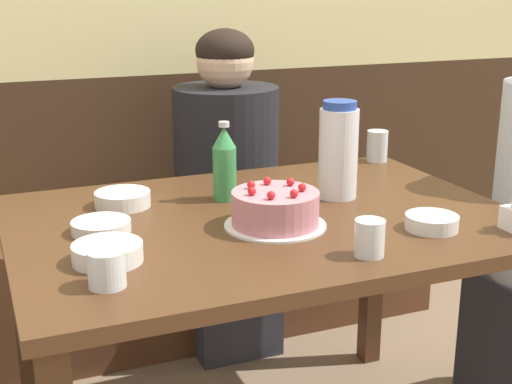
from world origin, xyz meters
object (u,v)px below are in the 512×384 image
(bowl_soup_white, at_px, (101,226))
(bowl_sauce_shallow, at_px, (123,199))
(bowl_rice_small, at_px, (107,253))
(bowl_side_dish, at_px, (432,222))
(soju_bottle, at_px, (224,163))
(glass_water_tall, at_px, (369,238))
(birthday_cake, at_px, (275,209))
(bench_seat, at_px, (177,277))
(glass_tumbler_short, at_px, (377,146))
(water_pitcher, at_px, (338,151))
(glass_shot_small, at_px, (107,269))
(person_teal_shirt, at_px, (227,197))

(bowl_soup_white, height_order, bowl_sauce_shallow, bowl_sauce_shallow)
(bowl_rice_small, bearing_deg, bowl_side_dish, -6.68)
(soju_bottle, bearing_deg, bowl_soup_white, -159.13)
(bowl_sauce_shallow, distance_m, glass_water_tall, 0.69)
(birthday_cake, height_order, glass_water_tall, birthday_cake)
(bench_seat, distance_m, glass_tumbler_short, 0.90)
(water_pitcher, relative_size, glass_water_tall, 3.28)
(bench_seat, relative_size, bowl_soup_white, 14.51)
(bowl_rice_small, height_order, glass_shot_small, glass_shot_small)
(birthday_cake, bearing_deg, glass_shot_small, -155.91)
(glass_water_tall, bearing_deg, soju_bottle, 106.27)
(bowl_rice_small, xyz_separation_m, glass_tumbler_short, (0.98, 0.54, 0.03))
(water_pitcher, xyz_separation_m, glass_shot_small, (-0.70, -0.36, -0.09))
(glass_water_tall, bearing_deg, water_pitcher, 70.50)
(birthday_cake, bearing_deg, bowl_sauce_shallow, 135.87)
(soju_bottle, bearing_deg, glass_shot_small, -131.91)
(soju_bottle, relative_size, glass_tumbler_short, 2.12)
(soju_bottle, relative_size, person_teal_shirt, 0.19)
(bowl_rice_small, relative_size, person_teal_shirt, 0.13)
(glass_water_tall, distance_m, glass_shot_small, 0.55)
(soju_bottle, bearing_deg, glass_water_tall, -73.73)
(bowl_soup_white, height_order, glass_water_tall, glass_water_tall)
(bowl_side_dish, distance_m, glass_water_tall, 0.24)
(bowl_sauce_shallow, bearing_deg, bowl_rice_small, -106.79)
(bench_seat, height_order, glass_water_tall, glass_water_tall)
(bench_seat, height_order, glass_tumbler_short, glass_tumbler_short)
(bowl_side_dish, height_order, glass_shot_small, glass_shot_small)
(bowl_sauce_shallow, distance_m, glass_shot_small, 0.51)
(glass_water_tall, xyz_separation_m, glass_shot_small, (-0.55, 0.05, -0.00))
(bowl_side_dish, distance_m, glass_tumbler_short, 0.67)
(bench_seat, distance_m, birthday_cake, 1.06)
(bowl_side_dish, relative_size, glass_tumbler_short, 1.25)
(water_pitcher, height_order, person_teal_shirt, person_teal_shirt)
(water_pitcher, distance_m, glass_tumbler_short, 0.44)
(bowl_sauce_shallow, bearing_deg, bowl_soup_white, -116.48)
(glass_water_tall, height_order, person_teal_shirt, person_teal_shirt)
(bowl_side_dish, bearing_deg, glass_water_tall, -158.27)
(bench_seat, distance_m, bowl_soup_white, 1.03)
(birthday_cake, bearing_deg, bowl_side_dish, -25.50)
(glass_tumbler_short, bearing_deg, bowl_side_dish, -110.41)
(glass_shot_small, bearing_deg, glass_water_tall, -5.46)
(bowl_side_dish, bearing_deg, person_teal_shirt, 100.54)
(bowl_sauce_shallow, bearing_deg, glass_water_tall, -52.77)
(water_pitcher, bearing_deg, bowl_sauce_shallow, 166.44)
(soju_bottle, height_order, bowl_soup_white, soju_bottle)
(birthday_cake, height_order, person_teal_shirt, person_teal_shirt)
(water_pitcher, bearing_deg, birthday_cake, -147.74)
(person_teal_shirt, bearing_deg, bench_seat, -129.35)
(bowl_side_dish, bearing_deg, glass_tumbler_short, 69.59)
(glass_tumbler_short, bearing_deg, bowl_soup_white, -160.07)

